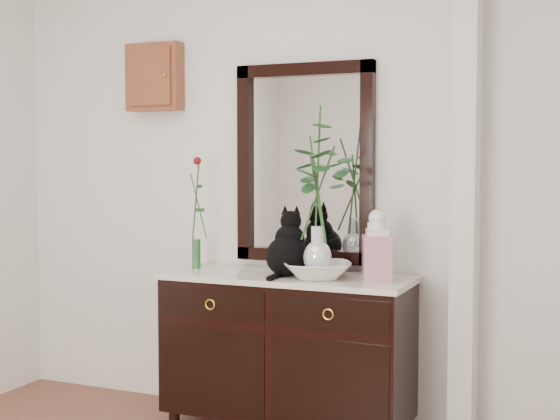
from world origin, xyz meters
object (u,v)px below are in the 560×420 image
at_px(sideboard, 287,344).
at_px(ginger_jar, 377,245).
at_px(cat, 287,243).
at_px(lotus_bowl, 317,270).

bearing_deg(sideboard, ginger_jar, -6.95).
bearing_deg(sideboard, cat, -74.24).
relative_size(sideboard, cat, 3.83).
xyz_separation_m(cat, lotus_bowl, (0.19, -0.03, -0.13)).
height_order(sideboard, cat, cat).
bearing_deg(lotus_bowl, ginger_jar, 0.13).
height_order(lotus_bowl, ginger_jar, ginger_jar).
bearing_deg(ginger_jar, lotus_bowl, -179.87).
relative_size(lotus_bowl, ginger_jar, 0.93).
relative_size(sideboard, lotus_bowl, 3.82).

